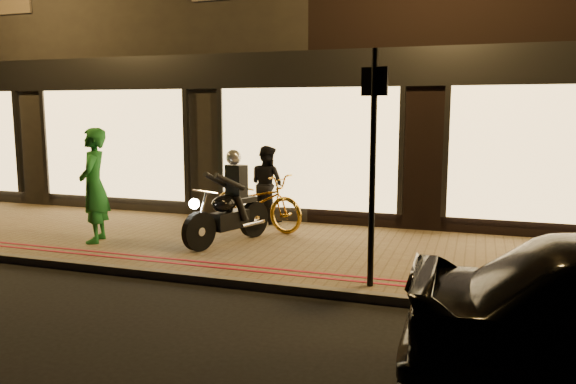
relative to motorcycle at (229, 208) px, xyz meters
The scene contains 10 objects.
ground 2.16m from the motorcycle, 68.57° to the right, with size 90.00×90.00×0.00m, color black.
sidewalk 1.01m from the motorcycle, ahead, with size 50.00×4.00×0.12m, color #736347.
kerb_stone 2.10m from the motorcycle, 68.05° to the right, with size 50.00×0.14×0.12m, color #59544C.
red_kerb_lines 1.65m from the motorcycle, 61.04° to the right, with size 50.00×0.26×0.01m.
building_row 7.95m from the motorcycle, 84.03° to the left, with size 48.00×10.11×8.50m.
motorcycle is the anchor object (origin of this frame).
sign_post 3.29m from the motorcycle, 29.94° to the right, with size 0.35×0.12×3.00m.
bicycle_gold 1.18m from the motorcycle, 88.45° to the left, with size 0.71×2.04×1.07m, color gold.
person_green 2.34m from the motorcycle, 163.77° to the right, with size 0.71×0.47×1.95m, color #1E7128.
person_dark 1.89m from the motorcycle, 91.03° to the left, with size 0.75×0.59×1.55m, color black.
Camera 1 is at (3.21, -6.64, 2.38)m, focal length 35.00 mm.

